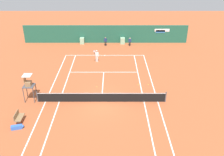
{
  "coord_description": "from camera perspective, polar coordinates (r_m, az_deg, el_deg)",
  "views": [
    {
      "loc": [
        0.98,
        -19.67,
        12.61
      ],
      "look_at": [
        0.9,
        3.34,
        0.8
      ],
      "focal_mm": 39.58,
      "sensor_mm": 36.0,
      "label": 1
    }
  ],
  "objects": [
    {
      "name": "ground_plane",
      "position": [
        23.87,
        -2.19,
        -4.73
      ],
      "size": [
        80.0,
        80.0,
        0.01
      ],
      "color": "#A8512D"
    },
    {
      "name": "tennis_net",
      "position": [
        23.12,
        -2.26,
        -4.41
      ],
      "size": [
        12.1,
        0.1,
        1.07
      ],
      "color": "#4C4C51",
      "rests_on": "ground_plane"
    },
    {
      "name": "sponsor_back_wall",
      "position": [
        38.36,
        -1.3,
        10.03
      ],
      "size": [
        25.0,
        1.02,
        2.71
      ],
      "color": "#1E5642",
      "rests_on": "ground_plane"
    },
    {
      "name": "umpire_chair",
      "position": [
        24.02,
        -18.56,
        -1.37
      ],
      "size": [
        1.0,
        1.0,
        2.66
      ],
      "rotation": [
        0.0,
        0.0,
        -1.57
      ],
      "color": "#47474C",
      "rests_on": "ground_plane"
    },
    {
      "name": "player_bench",
      "position": [
        21.95,
        -20.64,
        -8.31
      ],
      "size": [
        0.54,
        1.16,
        0.88
      ],
      "rotation": [
        0.0,
        0.0,
        -1.57
      ],
      "color": "#38383D",
      "rests_on": "ground_plane"
    },
    {
      "name": "equipment_bag",
      "position": [
        21.4,
        -20.76,
        -10.49
      ],
      "size": [
        1.0,
        0.51,
        0.32
      ],
      "color": "blue",
      "rests_on": "ground_plane"
    },
    {
      "name": "player_on_baseline",
      "position": [
        31.48,
        -3.38,
        5.34
      ],
      "size": [
        0.67,
        0.64,
        1.77
      ],
      "rotation": [
        0.0,
        0.0,
        3.03
      ],
      "color": "white",
      "rests_on": "ground_plane"
    },
    {
      "name": "ball_kid_centre_post",
      "position": [
        37.24,
        4.33,
        8.48
      ],
      "size": [
        0.42,
        0.18,
        1.26
      ],
      "rotation": [
        0.0,
        0.0,
        3.17
      ],
      "color": "black",
      "rests_on": "ground_plane"
    },
    {
      "name": "ball_kid_left_post",
      "position": [
        37.14,
        -1.33,
        8.58
      ],
      "size": [
        0.45,
        0.22,
        1.35
      ],
      "rotation": [
        0.0,
        0.0,
        2.97
      ],
      "color": "black",
      "rests_on": "ground_plane"
    },
    {
      "name": "tennis_ball_by_sideline",
      "position": [
        26.34,
        6.25,
        -1.53
      ],
      "size": [
        0.07,
        0.07,
        0.07
      ],
      "primitive_type": "sphere",
      "color": "#CCE033",
      "rests_on": "ground_plane"
    },
    {
      "name": "tennis_ball_near_service_line",
      "position": [
        26.49,
        8.57,
        -1.51
      ],
      "size": [
        0.07,
        0.07,
        0.07
      ],
      "primitive_type": "sphere",
      "color": "#CCE033",
      "rests_on": "ground_plane"
    },
    {
      "name": "tennis_ball_mid_court",
      "position": [
        25.85,
        -3.38,
        -2.0
      ],
      "size": [
        0.07,
        0.07,
        0.07
      ],
      "primitive_type": "sphere",
      "color": "#CCE033",
      "rests_on": "ground_plane"
    }
  ]
}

